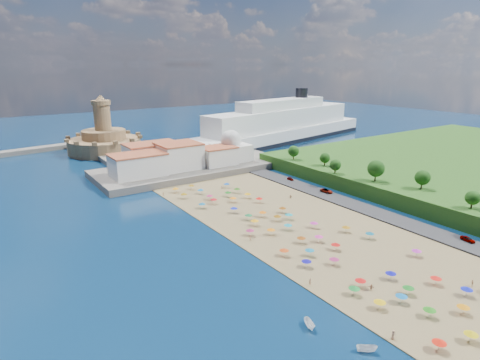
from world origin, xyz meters
TOP-DOWN VIEW (x-y plane):
  - ground at (0.00, 0.00)m, footprint 700.00×700.00m
  - terrace at (10.00, 73.00)m, footprint 90.00×36.00m
  - jetty at (-12.00, 108.00)m, footprint 18.00×70.00m
  - waterfront_buildings at (-3.05, 73.64)m, footprint 57.00×29.00m
  - domed_building at (30.00, 71.00)m, footprint 16.00×16.00m
  - fortress at (-12.00, 138.00)m, footprint 40.00×40.00m
  - cruise_ship at (93.36, 107.97)m, footprint 153.96×50.64m
  - beach_parasols at (-0.95, -10.86)m, footprint 31.84×113.79m
  - beachgoers at (-2.45, -9.36)m, footprint 39.11×101.10m
  - moored_boats at (-25.20, -48.81)m, footprint 6.67×14.32m
  - parked_cars at (36.00, 1.90)m, footprint 3.00×78.85m
  - hillside_trees at (48.52, -9.92)m, footprint 15.58×109.37m

SIDE VIEW (x-z plane):
  - ground at x=0.00m, z-range 0.00..0.00m
  - moored_boats at x=-25.20m, z-range -0.01..1.45m
  - beachgoers at x=-2.45m, z-range 0.17..2.03m
  - jetty at x=-12.00m, z-range 0.00..2.40m
  - parked_cars at x=36.00m, z-range 0.67..2.10m
  - terrace at x=10.00m, z-range 0.00..3.00m
  - beach_parasols at x=-0.95m, z-range 1.05..3.25m
  - fortress at x=-12.00m, z-range -9.52..22.88m
  - waterfront_buildings at x=-3.05m, z-range 2.38..13.38m
  - domed_building at x=30.00m, z-range 1.47..16.47m
  - cruise_ship at x=93.36m, z-range -6.79..26.52m
  - hillside_trees at x=48.52m, z-range 6.14..14.24m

